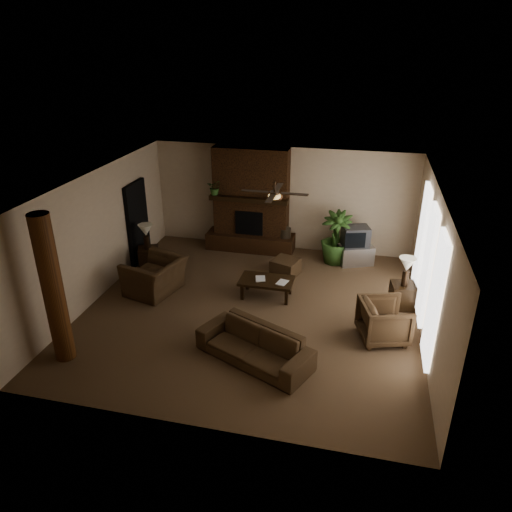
% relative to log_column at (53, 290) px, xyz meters
% --- Properties ---
extents(room_shell, '(7.00, 7.00, 7.00)m').
position_rel_log_column_xyz_m(room_shell, '(2.95, 2.40, 0.00)').
color(room_shell, brown).
rests_on(room_shell, ground).
extents(fireplace, '(2.40, 0.70, 2.80)m').
position_rel_log_column_xyz_m(fireplace, '(2.15, 5.62, -0.24)').
color(fireplace, '#452612').
rests_on(fireplace, ground).
extents(windows, '(0.08, 3.65, 2.35)m').
position_rel_log_column_xyz_m(windows, '(6.40, 2.60, -0.05)').
color(windows, white).
rests_on(windows, ground).
extents(log_column, '(0.36, 0.36, 2.80)m').
position_rel_log_column_xyz_m(log_column, '(0.00, 0.00, 0.00)').
color(log_column, '#573015').
rests_on(log_column, ground).
extents(doorway, '(0.10, 1.00, 2.10)m').
position_rel_log_column_xyz_m(doorway, '(-0.49, 4.20, -0.35)').
color(doorway, black).
rests_on(doorway, ground).
extents(ceiling_fan, '(1.35, 1.35, 0.37)m').
position_rel_log_column_xyz_m(ceiling_fan, '(3.35, 2.70, 1.13)').
color(ceiling_fan, black).
rests_on(ceiling_fan, ceiling).
extents(sofa, '(2.22, 1.47, 0.84)m').
position_rel_log_column_xyz_m(sofa, '(3.41, 0.71, -0.98)').
color(sofa, '#422F1C').
rests_on(sofa, ground).
extents(armchair_left, '(1.08, 1.40, 1.08)m').
position_rel_log_column_xyz_m(armchair_left, '(0.61, 2.69, -0.86)').
color(armchair_left, '#422F1C').
rests_on(armchair_left, ground).
extents(armchair_right, '(1.04, 1.08, 0.90)m').
position_rel_log_column_xyz_m(armchair_right, '(5.69, 1.92, -0.95)').
color(armchair_right, '#422F1C').
rests_on(armchair_right, ground).
extents(coffee_table, '(1.20, 0.70, 0.43)m').
position_rel_log_column_xyz_m(coffee_table, '(3.14, 3.04, -1.03)').
color(coffee_table, black).
rests_on(coffee_table, ground).
extents(ottoman, '(0.76, 0.76, 0.40)m').
position_rel_log_column_xyz_m(ottoman, '(3.36, 4.23, -1.20)').
color(ottoman, '#422F1C').
rests_on(ottoman, ground).
extents(tv_stand, '(0.98, 0.79, 0.50)m').
position_rel_log_column_xyz_m(tv_stand, '(5.02, 5.26, -1.15)').
color(tv_stand, '#AFAFB2').
rests_on(tv_stand, ground).
extents(tv, '(0.77, 0.70, 0.52)m').
position_rel_log_column_xyz_m(tv, '(4.98, 5.24, -0.64)').
color(tv, '#38383A').
rests_on(tv, tv_stand).
extents(floor_vase, '(0.34, 0.34, 0.77)m').
position_rel_log_column_xyz_m(floor_vase, '(3.10, 5.55, -0.97)').
color(floor_vase, '#2D2319').
rests_on(floor_vase, ground).
extents(floor_plant, '(0.86, 1.42, 0.77)m').
position_rel_log_column_xyz_m(floor_plant, '(4.49, 5.23, -1.01)').
color(floor_plant, '#315421').
rests_on(floor_plant, ground).
extents(side_table_left, '(0.66, 0.66, 0.55)m').
position_rel_log_column_xyz_m(side_table_left, '(-0.07, 3.79, -1.12)').
color(side_table_left, black).
rests_on(side_table_left, ground).
extents(lamp_left, '(0.39, 0.39, 0.65)m').
position_rel_log_column_xyz_m(lamp_left, '(-0.06, 3.76, -0.40)').
color(lamp_left, black).
rests_on(lamp_left, side_table_left).
extents(side_table_right, '(0.57, 0.57, 0.55)m').
position_rel_log_column_xyz_m(side_table_right, '(6.10, 3.27, -1.12)').
color(side_table_right, black).
rests_on(side_table_right, ground).
extents(lamp_right, '(0.43, 0.43, 0.65)m').
position_rel_log_column_xyz_m(lamp_right, '(6.10, 3.22, -0.40)').
color(lamp_right, black).
rests_on(lamp_right, side_table_right).
extents(mantel_plant, '(0.41, 0.45, 0.33)m').
position_rel_log_column_xyz_m(mantel_plant, '(1.24, 5.35, 0.32)').
color(mantel_plant, '#315421').
rests_on(mantel_plant, fireplace).
extents(mantel_vase, '(0.28, 0.29, 0.22)m').
position_rel_log_column_xyz_m(mantel_vase, '(2.96, 5.31, 0.27)').
color(mantel_vase, '#935C3A').
rests_on(mantel_vase, fireplace).
extents(book_a, '(0.22, 0.08, 0.29)m').
position_rel_log_column_xyz_m(book_a, '(2.89, 2.99, -0.83)').
color(book_a, '#999999').
rests_on(book_a, coffee_table).
extents(book_b, '(0.21, 0.08, 0.29)m').
position_rel_log_column_xyz_m(book_b, '(3.41, 2.98, -0.82)').
color(book_b, '#999999').
rests_on(book_b, coffee_table).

